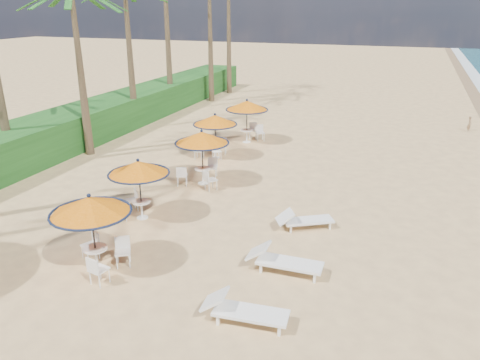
# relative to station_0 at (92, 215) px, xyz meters

# --- Properties ---
(ground) EXTENTS (160.00, 160.00, 0.00)m
(ground) POSITION_rel_station_0_xyz_m (4.56, 0.20, -1.70)
(ground) COLOR tan
(ground) RESTS_ON ground
(scrub_hedge) EXTENTS (3.00, 40.00, 1.80)m
(scrub_hedge) POSITION_rel_station_0_xyz_m (-8.94, 11.20, -0.80)
(scrub_hedge) COLOR #194716
(scrub_hedge) RESTS_ON ground
(station_0) EXTENTS (2.23, 2.23, 2.32)m
(station_0) POSITION_rel_station_0_xyz_m (0.00, 0.00, 0.00)
(station_0) COLOR black
(station_0) RESTS_ON ground
(station_1) EXTENTS (2.12, 2.12, 2.21)m
(station_1) POSITION_rel_station_0_xyz_m (-0.69, 3.37, -0.02)
(station_1) COLOR black
(station_1) RESTS_ON ground
(station_2) EXTENTS (2.24, 2.24, 2.34)m
(station_2) POSITION_rel_station_0_xyz_m (0.00, 7.19, 0.01)
(station_2) COLOR black
(station_2) RESTS_ON ground
(station_3) EXTENTS (2.13, 2.13, 2.23)m
(station_3) POSITION_rel_station_0_xyz_m (-0.88, 10.62, -0.07)
(station_3) COLOR black
(station_3) RESTS_ON ground
(station_4) EXTENTS (2.28, 2.36, 2.38)m
(station_4) POSITION_rel_station_0_xyz_m (-0.30, 13.82, 0.12)
(station_4) COLOR black
(station_4) RESTS_ON ground
(lounger_near) EXTENTS (2.12, 0.82, 0.74)m
(lounger_near) POSITION_rel_station_0_xyz_m (4.64, -0.84, -1.35)
(lounger_near) COLOR white
(lounger_near) RESTS_ON ground
(lounger_mid) EXTENTS (2.16, 0.71, 0.77)m
(lounger_mid) POSITION_rel_station_0_xyz_m (4.93, 1.66, -1.34)
(lounger_mid) COLOR white
(lounger_mid) RESTS_ON ground
(lounger_far) EXTENTS (1.96, 1.50, 0.69)m
(lounger_far) POSITION_rel_station_0_xyz_m (4.88, 4.52, -1.38)
(lounger_far) COLOR white
(lounger_far) RESTS_ON ground
(palm_3) EXTENTS (5.00, 5.00, 7.88)m
(palm_3) POSITION_rel_station_0_xyz_m (-7.05, 9.05, 5.46)
(palm_3) COLOR brown
(palm_3) RESTS_ON ground
(person) EXTENTS (0.25, 0.36, 0.96)m
(person) POSITION_rel_station_0_xyz_m (11.25, 20.47, -1.22)
(person) COLOR #8D6947
(person) RESTS_ON ground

